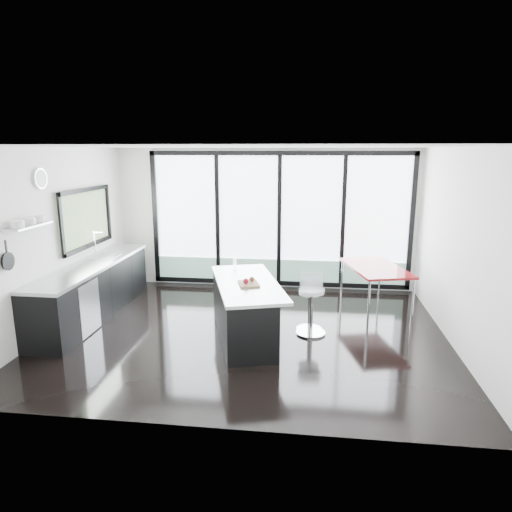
# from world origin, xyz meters

# --- Properties ---
(floor) EXTENTS (6.00, 5.00, 0.00)m
(floor) POSITION_xyz_m (0.00, 0.00, 0.00)
(floor) COLOR black
(floor) RESTS_ON ground
(ceiling) EXTENTS (6.00, 5.00, 0.00)m
(ceiling) POSITION_xyz_m (0.00, 0.00, 2.80)
(ceiling) COLOR white
(ceiling) RESTS_ON wall_back
(wall_back) EXTENTS (6.00, 0.09, 2.80)m
(wall_back) POSITION_xyz_m (0.27, 2.47, 1.27)
(wall_back) COLOR silver
(wall_back) RESTS_ON ground
(wall_front) EXTENTS (6.00, 0.00, 2.80)m
(wall_front) POSITION_xyz_m (0.00, -2.50, 1.40)
(wall_front) COLOR silver
(wall_front) RESTS_ON ground
(wall_left) EXTENTS (0.26, 5.00, 2.80)m
(wall_left) POSITION_xyz_m (-2.97, 0.27, 1.56)
(wall_left) COLOR silver
(wall_left) RESTS_ON ground
(wall_right) EXTENTS (0.00, 5.00, 2.80)m
(wall_right) POSITION_xyz_m (3.00, 0.00, 1.40)
(wall_right) COLOR silver
(wall_right) RESTS_ON ground
(counter_cabinets) EXTENTS (0.69, 3.24, 1.36)m
(counter_cabinets) POSITION_xyz_m (-2.67, 0.40, 0.46)
(counter_cabinets) COLOR black
(counter_cabinets) RESTS_ON floor
(island) EXTENTS (1.45, 2.25, 1.10)m
(island) POSITION_xyz_m (-0.05, -0.13, 0.43)
(island) COLOR black
(island) RESTS_ON floor
(bar_stool_near) EXTENTS (0.48, 0.48, 0.72)m
(bar_stool_near) POSITION_xyz_m (0.97, 0.08, 0.36)
(bar_stool_near) COLOR silver
(bar_stool_near) RESTS_ON floor
(bar_stool_far) EXTENTS (0.46, 0.46, 0.63)m
(bar_stool_far) POSITION_xyz_m (0.95, 0.23, 0.32)
(bar_stool_far) COLOR silver
(bar_stool_far) RESTS_ON floor
(red_table) EXTENTS (1.18, 1.64, 0.79)m
(red_table) POSITION_xyz_m (2.06, 1.28, 0.39)
(red_table) COLOR maroon
(red_table) RESTS_ON floor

